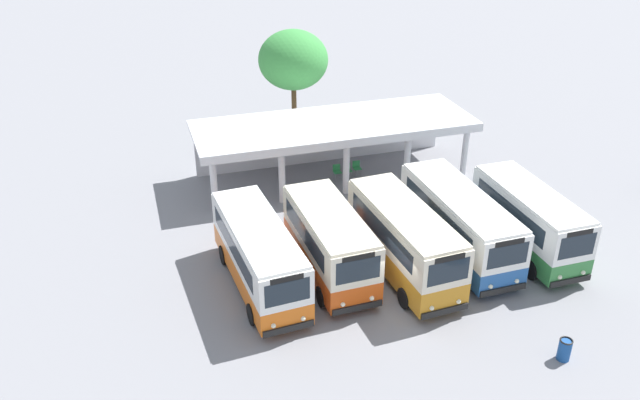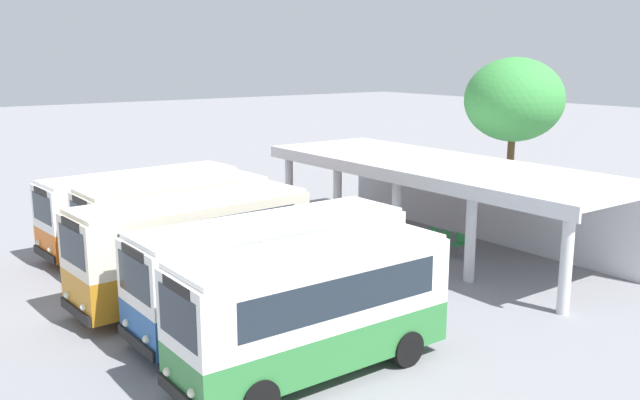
# 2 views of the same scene
# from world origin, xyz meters

# --- Properties ---
(ground_plane) EXTENTS (180.00, 180.00, 0.00)m
(ground_plane) POSITION_xyz_m (0.00, 0.00, 0.00)
(ground_plane) COLOR gray
(city_bus_nearest_orange) EXTENTS (2.73, 7.77, 3.03)m
(city_bus_nearest_orange) POSITION_xyz_m (-5.39, 2.85, 1.69)
(city_bus_nearest_orange) COLOR black
(city_bus_nearest_orange) RESTS_ON ground
(city_bus_second_in_row) EXTENTS (2.55, 6.70, 3.14)m
(city_bus_second_in_row) POSITION_xyz_m (-2.25, 2.80, 1.74)
(city_bus_second_in_row) COLOR black
(city_bus_second_in_row) RESTS_ON ground
(city_bus_middle_cream) EXTENTS (2.66, 7.56, 3.23)m
(city_bus_middle_cream) POSITION_xyz_m (0.89, 1.96, 1.79)
(city_bus_middle_cream) COLOR black
(city_bus_middle_cream) RESTS_ON ground
(city_bus_fourth_amber) EXTENTS (2.50, 8.08, 3.05)m
(city_bus_fourth_amber) POSITION_xyz_m (4.03, 2.83, 1.70)
(city_bus_fourth_amber) COLOR black
(city_bus_fourth_amber) RESTS_ON ground
(city_bus_fifth_blue) EXTENTS (2.27, 6.93, 3.13)m
(city_bus_fifth_blue) POSITION_xyz_m (7.18, 1.98, 1.73)
(city_bus_fifth_blue) COLOR black
(city_bus_fifth_blue) RESTS_ON ground
(terminal_canopy) EXTENTS (15.78, 5.43, 3.40)m
(terminal_canopy) POSITION_xyz_m (1.10, 12.94, 2.61)
(terminal_canopy) COLOR silver
(terminal_canopy) RESTS_ON ground
(waiting_chair_end_by_column) EXTENTS (0.44, 0.44, 0.86)m
(waiting_chair_end_by_column) POSITION_xyz_m (1.19, 12.00, 0.52)
(waiting_chair_end_by_column) COLOR slate
(waiting_chair_end_by_column) RESTS_ON ground
(waiting_chair_second_from_end) EXTENTS (0.44, 0.44, 0.86)m
(waiting_chair_second_from_end) POSITION_xyz_m (1.82, 12.00, 0.52)
(waiting_chair_second_from_end) COLOR slate
(waiting_chair_second_from_end) RESTS_ON ground
(waiting_chair_middle_seat) EXTENTS (0.44, 0.44, 0.86)m
(waiting_chair_middle_seat) POSITION_xyz_m (2.45, 12.13, 0.52)
(waiting_chair_middle_seat) COLOR slate
(waiting_chair_middle_seat) RESTS_ON ground
(roadside_tree_behind_canopy) EXTENTS (4.29, 4.29, 7.38)m
(roadside_tree_behind_canopy) POSITION_xyz_m (0.23, 17.75, 5.53)
(roadside_tree_behind_canopy) COLOR brown
(roadside_tree_behind_canopy) RESTS_ON ground
(litter_bin_apron) EXTENTS (0.49, 0.49, 0.90)m
(litter_bin_apron) POSITION_xyz_m (4.34, -5.03, 0.46)
(litter_bin_apron) COLOR #19478C
(litter_bin_apron) RESTS_ON ground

